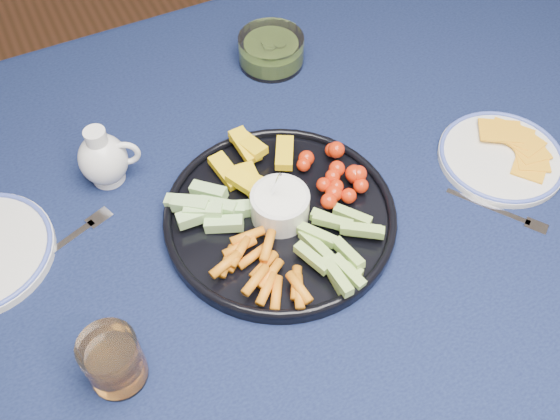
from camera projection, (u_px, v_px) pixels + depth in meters
name	position (u px, v px, depth m)	size (l,w,h in m)	color
dining_table	(316.00, 232.00, 1.00)	(1.67, 1.07, 0.75)	#4F331A
crudite_platter	(278.00, 214.00, 0.89)	(0.33, 0.33, 0.11)	black
creamer_pitcher	(104.00, 159.00, 0.92)	(0.09, 0.07, 0.10)	white
pickle_bowl	(271.00, 51.00, 1.10)	(0.12, 0.12, 0.05)	white
cheese_plate	(502.00, 156.00, 0.97)	(0.19, 0.19, 0.02)	silver
juice_tumbler	(114.00, 362.00, 0.74)	(0.07, 0.07, 0.08)	white
fork_left	(69.00, 240.00, 0.88)	(0.17, 0.07, 0.00)	silver
fork_right	(504.00, 214.00, 0.91)	(0.10, 0.13, 0.00)	silver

